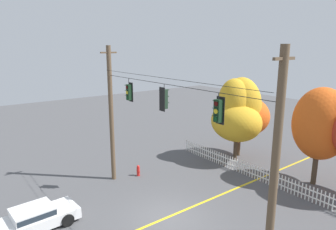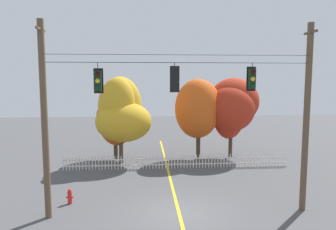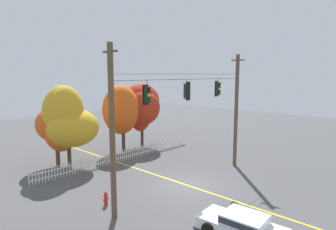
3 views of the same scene
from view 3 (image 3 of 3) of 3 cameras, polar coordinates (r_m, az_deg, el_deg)
The scene contains 13 objects.
ground at distance 20.26m, azimuth 3.90°, elevation -13.59°, with size 80.00×80.00×0.00m, color #4C4C4F.
lane_centerline_stripe at distance 20.26m, azimuth 3.91°, elevation -13.58°, with size 0.16×36.00×0.01m, color gold.
signal_support_span at distance 19.06m, azimuth 4.04°, elevation -0.72°, with size 12.45×1.10×8.98m.
traffic_signal_eastbound_side at distance 16.20m, azimuth -4.13°, elevation 3.94°, with size 0.43×0.38×1.38m.
traffic_signal_westbound_side at distance 18.68m, azimuth 3.65°, elevation 4.71°, with size 0.43×0.38×1.34m.
traffic_signal_northbound_secondary at distance 21.60m, azimuth 9.72°, elevation 5.09°, with size 0.43×0.38×1.30m.
white_picket_fence at distance 25.82m, azimuth -8.50°, elevation -7.70°, with size 16.24×0.06×0.98m.
autumn_maple_near_fence at distance 25.14m, azimuth -20.28°, elevation -1.89°, with size 3.85×3.71×5.10m.
autumn_maple_mid at distance 24.33m, azimuth -18.92°, elevation -0.71°, with size 4.16×3.99×6.59m.
autumn_oak_far_east at distance 28.41m, azimuth -9.13°, elevation 1.26°, with size 3.65×3.28×6.43m.
autumn_maple_far_west at distance 30.34m, azimuth -5.26°, elevation 1.90°, with size 4.41×4.12×6.50m.
parked_car at distance 14.63m, azimuth 14.31°, elevation -20.15°, with size 2.09×4.07×1.15m.
fire_hydrant at distance 17.73m, azimuth -12.05°, elevation -15.65°, with size 0.38×0.22×0.78m.
Camera 3 is at (-14.67, -11.82, 7.45)m, focal length 31.20 mm.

